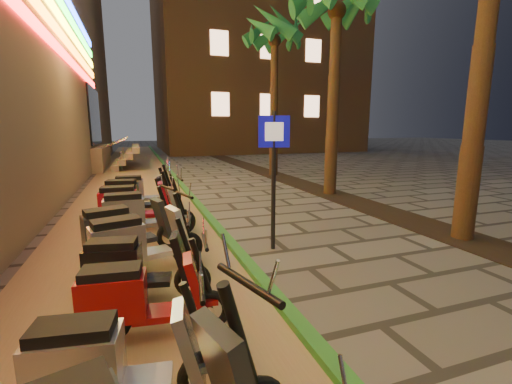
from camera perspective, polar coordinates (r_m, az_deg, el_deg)
name	(u,v)px	position (r m, az deg, el deg)	size (l,w,h in m)	color
ground	(381,325)	(4.34, 20.06, -20.10)	(120.00, 120.00, 0.00)	#474442
parking_strip	(134,189)	(13.01, -19.61, 0.40)	(3.40, 60.00, 0.01)	#8C7251
green_curb	(182,186)	(13.10, -12.18, 1.05)	(0.18, 60.00, 0.10)	#296F2A
planting_strip	(367,206)	(10.14, 18.04, -2.23)	(1.20, 40.00, 0.02)	black
apartment_block	(249,23)	(38.10, -1.19, 26.34)	(18.00, 16.06, 25.00)	brown
palm_c	(337,10)	(12.09, 13.34, 27.44)	(2.97, 3.02, 6.91)	#472D19
palm_d	(275,41)	(16.46, 3.12, 23.84)	(2.97, 3.02, 7.16)	#472D19
pedestrian_sign	(274,162)	(5.99, 2.97, 5.03)	(0.53, 0.19, 2.46)	black
scooter_5	(110,363)	(3.04, -23.19, -24.75)	(1.50, 0.61, 1.05)	black
scooter_6	(137,298)	(3.85, -19.16, -16.41)	(1.52, 0.58, 1.07)	black
scooter_7	(133,267)	(4.63, -19.80, -11.65)	(1.53, 0.68, 1.08)	black
scooter_8	(136,243)	(5.37, -19.37, -7.95)	(1.69, 0.86, 1.20)	black
scooter_9	(124,230)	(6.09, -21.15, -5.88)	(1.68, 0.89, 1.19)	black
scooter_10	(139,213)	(7.06, -18.93, -3.37)	(1.75, 0.61, 1.24)	black
scooter_11	(132,205)	(7.82, -19.96, -2.04)	(1.78, 0.62, 1.25)	black
scooter_12	(133,197)	(8.81, -19.75, -0.71)	(1.76, 0.78, 1.24)	black
scooter_13	(140,191)	(9.66, -18.80, 0.23)	(1.70, 0.60, 1.21)	black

